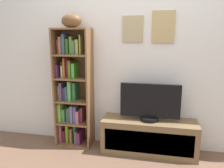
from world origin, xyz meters
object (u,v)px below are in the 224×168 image
object	(u,v)px
bookshelf	(72,91)
tv_stand	(149,136)
football	(71,21)
television	(150,103)

from	to	relation	value
bookshelf	tv_stand	bearing A→B (deg)	-3.89
football	television	xyz separation A→B (m)	(0.96, -0.04, -0.95)
tv_stand	television	bearing A→B (deg)	90.00
bookshelf	football	xyz separation A→B (m)	(0.03, -0.03, 0.87)
tv_stand	football	bearing A→B (deg)	177.68
tv_stand	television	xyz separation A→B (m)	(-0.00, 0.00, 0.43)
bookshelf	tv_stand	xyz separation A→B (m)	(0.99, -0.07, -0.50)
tv_stand	television	world-z (taller)	television
bookshelf	television	world-z (taller)	bookshelf
football	tv_stand	world-z (taller)	football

